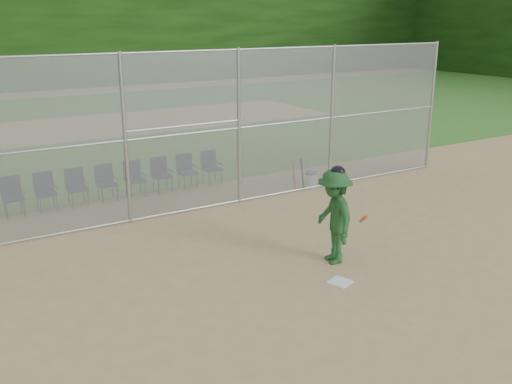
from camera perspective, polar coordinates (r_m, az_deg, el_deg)
ground at (r=10.78m, az=6.98°, el=-8.98°), size 100.00×100.00×0.00m
grass_strip at (r=26.68m, az=-17.59°, el=6.16°), size 100.00×100.00×0.00m
dirt_patch_far at (r=26.68m, az=-17.59°, el=6.17°), size 24.00×24.00×0.00m
backstop_fence at (r=14.19m, az=-5.26°, el=6.30°), size 16.09×0.09×4.00m
home_plate at (r=10.82m, az=8.39°, el=-8.87°), size 0.49×0.49×0.02m
batter_at_plate at (r=11.32m, az=7.81°, el=-2.41°), size 1.16×1.43×1.99m
water_cooler at (r=16.54m, az=5.54°, el=1.28°), size 0.35×0.35×0.44m
spare_bats at (r=16.41m, az=4.65°, el=1.89°), size 0.66×0.27×0.85m
chair_2 at (r=15.20m, az=-23.13°, el=-0.48°), size 0.54×0.52×0.96m
chair_3 at (r=15.31m, az=-20.26°, el=-0.03°), size 0.54×0.52×0.96m
chair_4 at (r=15.46m, az=-17.44°, el=0.41°), size 0.54×0.52×0.96m
chair_5 at (r=15.65m, az=-14.68°, el=0.84°), size 0.54×0.52×0.96m
chair_6 at (r=15.87m, az=-11.99°, el=1.26°), size 0.54×0.52×0.96m
chair_7 at (r=16.13m, az=-9.38°, el=1.66°), size 0.54×0.52×0.96m
chair_8 at (r=16.42m, az=-6.85°, el=2.05°), size 0.54×0.52×0.96m
chair_9 at (r=16.74m, az=-4.42°, el=2.41°), size 0.54×0.52×0.96m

